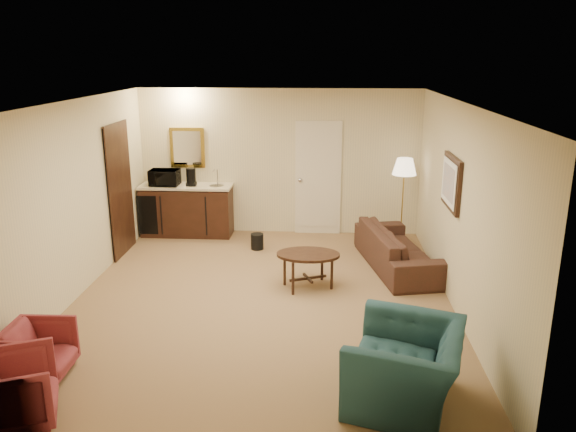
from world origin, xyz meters
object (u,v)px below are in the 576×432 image
sofa (398,242)px  teal_armchair (406,354)px  wetbar_cabinet (187,210)px  coffee_table (308,270)px  microwave (164,176)px  floor_lamp (402,202)px  rose_chair_far (13,387)px  coffee_maker (191,177)px  waste_bin (257,241)px  rose_chair_near (38,349)px

sofa → teal_armchair: 3.52m
wetbar_cabinet → coffee_table: bearing=-45.2°
wetbar_cabinet → microwave: bearing=-173.5°
wetbar_cabinet → coffee_table: 3.20m
wetbar_cabinet → floor_lamp: 3.81m
wetbar_cabinet → floor_lamp: size_ratio=1.08×
sofa → teal_armchair: size_ratio=1.84×
rose_chair_far → microwave: (-0.12, 5.42, 0.74)m
floor_lamp → coffee_maker: bearing=175.7°
waste_bin → microwave: bearing=158.4°
coffee_maker → microwave: bearing=160.5°
sofa → rose_chair_far: (-3.85, -4.04, -0.06)m
teal_armchair → rose_chair_near: (-3.64, 0.20, -0.19)m
coffee_table → coffee_maker: size_ratio=2.82×
waste_bin → wetbar_cabinet: bearing=151.9°
coffee_table → waste_bin: size_ratio=3.32×
waste_bin → microwave: size_ratio=0.52×
waste_bin → rose_chair_near: bearing=-113.7°
rose_chair_far → microwave: 5.47m
teal_armchair → floor_lamp: floor_lamp is taller
wetbar_cabinet → rose_chair_near: bearing=-94.9°
waste_bin → coffee_maker: coffee_maker is taller
coffee_table → wetbar_cabinet: bearing=134.8°
wetbar_cabinet → floor_lamp: floor_lamp is taller
rose_chair_near → waste_bin: 4.37m
coffee_maker → sofa: bearing=-41.2°
waste_bin → coffee_maker: size_ratio=0.85×
coffee_table → microwave: (-2.62, 2.23, 0.84)m
waste_bin → microwave: (-1.72, 0.68, 0.96)m
rose_chair_near → coffee_maker: size_ratio=1.98×
floor_lamp → microwave: floor_lamp is taller
wetbar_cabinet → waste_bin: bearing=-28.1°
rose_chair_near → rose_chair_far: (0.15, -0.74, 0.04)m
teal_armchair → microwave: 6.09m
rose_chair_near → coffee_table: 3.61m
rose_chair_far → microwave: size_ratio=1.38×
teal_armchair → microwave: microwave is taller
microwave → coffee_maker: (0.48, 0.00, -0.02)m
rose_chair_near → rose_chair_far: size_ratio=0.88×
wetbar_cabinet → microwave: (-0.37, -0.04, 0.63)m
wetbar_cabinet → floor_lamp: (3.79, -0.32, 0.30)m
floor_lamp → sofa: bearing=-99.8°
sofa → coffee_table: 1.60m
floor_lamp → coffee_maker: (-3.68, 0.28, 0.32)m
coffee_maker → teal_armchair: bearing=-77.0°
wetbar_cabinet → microwave: 0.73m
floor_lamp → coffee_table: bearing=-128.3°
wetbar_cabinet → rose_chair_far: (-0.25, -5.46, -0.11)m
sofa → waste_bin: (-2.25, 0.70, -0.28)m
teal_armchair → floor_lamp: size_ratio=0.75×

